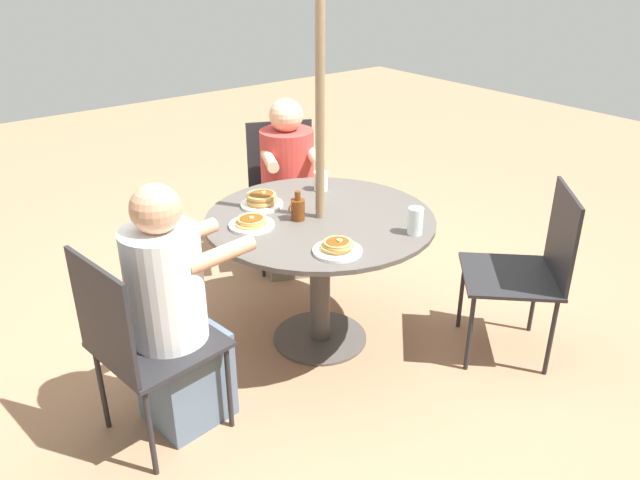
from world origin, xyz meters
TOP-DOWN VIEW (x-y plane):
  - ground_plane at (0.00, 0.00)m, footprint 12.00×12.00m
  - patio_table at (0.00, 0.00)m, footprint 1.18×1.18m
  - umbrella_pole at (0.00, 0.00)m, footprint 0.05×0.05m
  - patio_chair_north at (-0.45, -0.98)m, footprint 0.63×0.63m
  - diner_north at (-0.38, -0.82)m, footprint 0.49×0.54m
  - patio_chair_east at (1.07, 0.15)m, footprint 0.53×0.53m
  - diner_east at (0.89, 0.12)m, footprint 0.55×0.39m
  - patio_chair_south at (-0.78, 0.75)m, footprint 0.67×0.67m
  - pancake_plate_a at (0.16, -0.31)m, footprint 0.23×0.23m
  - pancake_plate_b at (0.34, -0.11)m, footprint 0.23×0.23m
  - pancake_plate_c at (0.18, 0.37)m, footprint 0.23×0.23m
  - syrup_bottle at (0.11, -0.04)m, footprint 0.09×0.07m
  - coffee_cup at (-0.24, -0.30)m, footprint 0.08×0.08m
  - drinking_glass_a at (-0.24, 0.44)m, footprint 0.07×0.07m

SIDE VIEW (x-z plane):
  - ground_plane at x=0.00m, z-range 0.00..0.00m
  - diner_north at x=-0.38m, z-range -0.05..1.10m
  - patio_chair_north at x=-0.45m, z-range 0.07..1.00m
  - patio_chair_east at x=1.07m, z-range 0.07..1.00m
  - patio_chair_south at x=-0.78m, z-range 0.07..1.00m
  - diner_east at x=0.89m, z-range -0.04..1.13m
  - patio_table at x=0.00m, z-range 0.23..0.97m
  - pancake_plate_b at x=0.34m, z-range 0.74..0.79m
  - pancake_plate_c at x=0.18m, z-range 0.73..0.80m
  - pancake_plate_a at x=0.16m, z-range 0.74..0.82m
  - coffee_cup at x=-0.24m, z-range 0.75..0.85m
  - syrup_bottle at x=0.11m, z-range 0.73..0.88m
  - drinking_glass_a at x=-0.24m, z-range 0.75..0.88m
  - umbrella_pole at x=0.00m, z-range 0.00..2.43m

